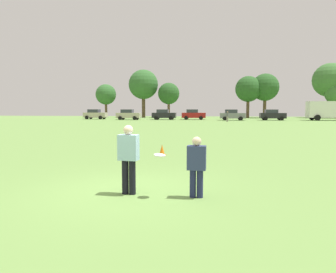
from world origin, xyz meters
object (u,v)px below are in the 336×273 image
at_px(bystander_sideline_watcher, 227,116).
at_px(parked_car_mid_left, 128,115).
at_px(parked_car_near_left, 95,114).
at_px(parked_car_mid_right, 193,114).
at_px(player_thrower, 129,155).
at_px(parked_car_near_right, 232,115).
at_px(frisbee, 160,155).
at_px(parked_car_center, 164,114).
at_px(parked_car_far_right, 272,115).
at_px(traffic_cone, 162,150).
at_px(box_truck, 333,110).
at_px(player_defender, 197,164).

bearing_deg(bystander_sideline_watcher, parked_car_mid_left, 162.15).
height_order(parked_car_near_left, parked_car_mid_right, same).
xyz_separation_m(parked_car_near_left, parked_car_mid_left, (6.96, -2.33, 0.00)).
relative_size(player_thrower, parked_car_near_right, 0.40).
distance_m(frisbee, parked_car_near_left, 52.88).
distance_m(parked_car_near_right, bystander_sideline_watcher, 5.62).
xyz_separation_m(parked_car_center, bystander_sideline_watcher, (10.74, -6.72, -0.04)).
bearing_deg(parked_car_far_right, parked_car_near_right, -171.42).
bearing_deg(player_thrower, parked_car_center, 97.12).
distance_m(parked_car_near_left, parked_car_center, 13.12).
xyz_separation_m(player_thrower, parked_car_far_right, (12.63, 47.61, -0.02)).
bearing_deg(parked_car_mid_right, frisbee, -88.20).
distance_m(traffic_cone, parked_car_mid_left, 42.02).
xyz_separation_m(player_thrower, traffic_cone, (-0.11, 6.23, -0.71)).
height_order(parked_car_mid_right, parked_car_far_right, same).
distance_m(parked_car_mid_left, box_truck, 34.54).
height_order(parked_car_far_right, box_truck, box_truck).
xyz_separation_m(player_thrower, parked_car_near_right, (5.87, 46.59, -0.02)).
height_order(frisbee, parked_car_far_right, parked_car_far_right).
height_order(parked_car_near_left, parked_car_near_right, same).
bearing_deg(box_truck, player_thrower, -115.09).
xyz_separation_m(frisbee, traffic_cone, (-0.90, 6.41, -0.76)).
distance_m(player_thrower, bystander_sideline_watcher, 41.35).
bearing_deg(player_defender, parked_car_center, 99.03).
bearing_deg(player_defender, parked_car_near_right, 84.81).
distance_m(traffic_cone, bystander_sideline_watcher, 35.19).
height_order(traffic_cone, parked_car_near_right, parked_car_near_right).
xyz_separation_m(parked_car_far_right, box_truck, (9.77, 0.24, 0.83)).
bearing_deg(traffic_cone, parked_car_mid_right, 90.86).
relative_size(parked_car_near_left, parked_car_mid_left, 1.00).
bearing_deg(traffic_cone, parked_car_far_right, 72.88).
bearing_deg(parked_car_mid_right, parked_car_mid_left, -169.89).
relative_size(frisbee, box_truck, 0.03).
bearing_deg(parked_car_near_right, parked_car_far_right, 8.58).
bearing_deg(parked_car_center, box_truck, 0.11).
relative_size(parked_car_near_right, box_truck, 0.49).
relative_size(player_thrower, parked_car_mid_left, 0.40).
distance_m(parked_car_center, bystander_sideline_watcher, 12.66).
height_order(parked_car_mid_right, parked_car_near_right, same).
bearing_deg(box_truck, parked_car_mid_left, -177.77).
bearing_deg(parked_car_mid_left, player_defender, -73.58).
bearing_deg(player_defender, player_thrower, 177.16).
relative_size(player_thrower, box_truck, 0.20).
bearing_deg(parked_car_center, frisbee, -81.98).
relative_size(player_defender, parked_car_near_left, 0.34).
xyz_separation_m(parked_car_near_right, box_truck, (16.53, 1.26, 0.83)).
distance_m(player_thrower, player_defender, 1.64).
distance_m(parked_car_near_right, parked_car_far_right, 6.84).
height_order(parked_car_center, box_truck, box_truck).
bearing_deg(player_defender, parked_car_far_right, 77.01).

